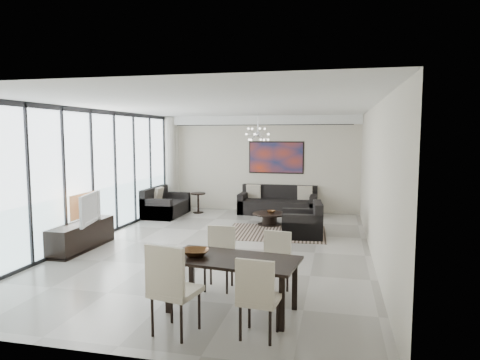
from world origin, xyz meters
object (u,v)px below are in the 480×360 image
(coffee_table, at_px, (270,218))
(television, at_px, (85,209))
(tv_console, at_px, (81,236))
(sofa_main, at_px, (278,204))
(dining_table, at_px, (232,265))

(coffee_table, xyz_separation_m, television, (-3.23, -3.29, 0.68))
(tv_console, bearing_deg, television, -25.18)
(television, bearing_deg, sofa_main, -46.12)
(coffee_table, xyz_separation_m, sofa_main, (-0.01, 1.65, 0.10))
(television, bearing_deg, coffee_table, -57.44)
(dining_table, bearing_deg, television, 148.13)
(coffee_table, relative_size, dining_table, 0.49)
(sofa_main, bearing_deg, tv_console, -124.84)
(television, bearing_deg, dining_table, -134.84)
(sofa_main, distance_m, television, 5.92)
(sofa_main, relative_size, tv_console, 1.28)
(tv_console, height_order, television, television)
(television, relative_size, dining_table, 0.59)
(sofa_main, xyz_separation_m, tv_console, (-3.38, -4.86, -0.00))
(sofa_main, distance_m, tv_console, 5.92)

